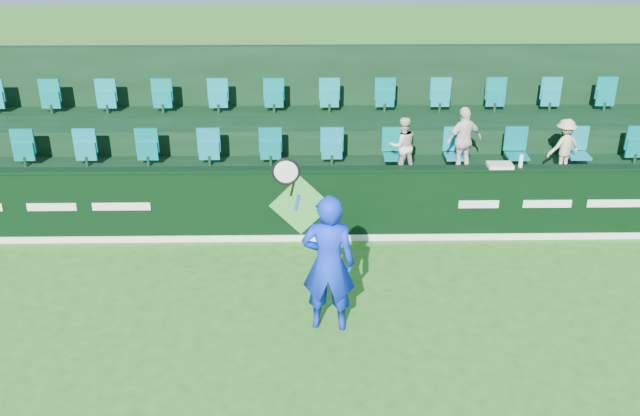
{
  "coord_description": "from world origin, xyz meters",
  "views": [
    {
      "loc": [
        0.16,
        -7.34,
        5.83
      ],
      "look_at": [
        0.32,
        2.8,
        1.15
      ],
      "focal_mm": 40.0,
      "sensor_mm": 36.0,
      "label": 1
    }
  ],
  "objects_px": {
    "spectator_middle": "(464,141)",
    "drinks_bottle": "(521,161)",
    "tennis_player": "(328,263)",
    "spectator_left": "(402,146)",
    "spectator_right": "(564,146)",
    "towel": "(500,165)"
  },
  "relations": [
    {
      "from": "spectator_right",
      "to": "spectator_middle",
      "type": "bearing_deg",
      "value": -20.4
    },
    {
      "from": "spectator_left",
      "to": "drinks_bottle",
      "type": "bearing_deg",
      "value": 135.3
    },
    {
      "from": "tennis_player",
      "to": "spectator_right",
      "type": "distance_m",
      "value": 5.95
    },
    {
      "from": "tennis_player",
      "to": "spectator_left",
      "type": "distance_m",
      "value": 4.16
    },
    {
      "from": "tennis_player",
      "to": "spectator_middle",
      "type": "relative_size",
      "value": 2.07
    },
    {
      "from": "tennis_player",
      "to": "spectator_left",
      "type": "relative_size",
      "value": 2.43
    },
    {
      "from": "tennis_player",
      "to": "towel",
      "type": "distance_m",
      "value": 4.1
    },
    {
      "from": "tennis_player",
      "to": "towel",
      "type": "height_order",
      "value": "tennis_player"
    },
    {
      "from": "spectator_middle",
      "to": "drinks_bottle",
      "type": "height_order",
      "value": "spectator_middle"
    },
    {
      "from": "tennis_player",
      "to": "towel",
      "type": "bearing_deg",
      "value": 42.34
    },
    {
      "from": "spectator_middle",
      "to": "drinks_bottle",
      "type": "relative_size",
      "value": 5.75
    },
    {
      "from": "tennis_player",
      "to": "spectator_right",
      "type": "bearing_deg",
      "value": 40.69
    },
    {
      "from": "spectator_middle",
      "to": "towel",
      "type": "bearing_deg",
      "value": 86.78
    },
    {
      "from": "spectator_left",
      "to": "spectator_middle",
      "type": "relative_size",
      "value": 0.85
    },
    {
      "from": "spectator_left",
      "to": "towel",
      "type": "distance_m",
      "value": 1.9
    },
    {
      "from": "spectator_right",
      "to": "towel",
      "type": "relative_size",
      "value": 2.46
    },
    {
      "from": "drinks_bottle",
      "to": "towel",
      "type": "bearing_deg",
      "value": 180.0
    },
    {
      "from": "spectator_middle",
      "to": "towel",
      "type": "xyz_separation_m",
      "value": [
        0.41,
        -1.12,
        -0.06
      ]
    },
    {
      "from": "spectator_right",
      "to": "drinks_bottle",
      "type": "xyz_separation_m",
      "value": [
        -1.13,
        -1.12,
        0.14
      ]
    },
    {
      "from": "tennis_player",
      "to": "spectator_left",
      "type": "bearing_deg",
      "value": 69.08
    },
    {
      "from": "tennis_player",
      "to": "spectator_left",
      "type": "height_order",
      "value": "tennis_player"
    },
    {
      "from": "towel",
      "to": "spectator_middle",
      "type": "bearing_deg",
      "value": 109.91
    }
  ]
}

